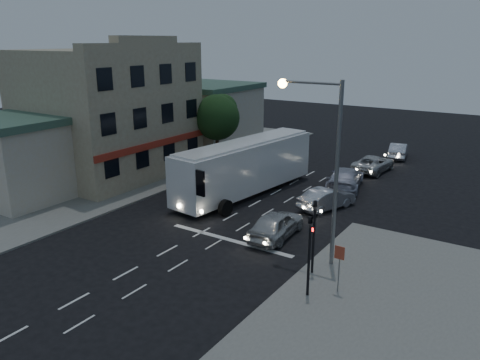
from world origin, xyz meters
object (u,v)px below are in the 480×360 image
Objects in this scene: car_sedan_b at (345,178)px; traffic_signal_side at (310,247)px; car_extra at (398,150)px; car_suv at (276,224)px; car_sedan_a at (327,199)px; traffic_signal_main at (314,228)px; streetlight at (325,152)px; street_tree at (217,115)px; car_sedan_c at (373,164)px; regulatory_sign at (339,261)px; tour_bus at (246,166)px.

traffic_signal_side is (4.32, -15.74, 1.59)m from car_sedan_b.
car_sedan_b reaches higher than car_extra.
car_sedan_a is (0.54, 5.96, -0.08)m from car_suv.
streetlight is at bearing 100.20° from traffic_signal_main.
car_suv is at bearing 104.47° from car_sedan_a.
car_sedan_a is 0.47× the size of streetlight.
street_tree is at bearing -2.83° from car_sedan_a.
street_tree is (-15.55, 12.82, -1.23)m from streetlight.
car_suv is 16.78m from car_sedan_c.
regulatory_sign is at bearing 108.23° from car_sedan_c.
car_sedan_b is 12.14m from car_extra.
traffic_signal_main is at bearing -36.22° from tour_bus.
car_sedan_b is (-0.54, 4.78, 0.13)m from car_sedan_a.
traffic_signal_side is at bearing -70.51° from traffic_signal_main.
car_extra is 17.76m from street_tree.
street_tree reaches higher than car_sedan_a.
street_tree is (-15.81, 14.25, 2.08)m from traffic_signal_main.
street_tree reaches higher than car_sedan_c.
traffic_signal_main is 1.86× the size of regulatory_sign.
traffic_signal_main reaches higher than car_sedan_b.
regulatory_sign is 23.40m from street_tree.
car_sedan_b is 0.64× the size of streetlight.
street_tree is at bearing 28.57° from car_sedan_c.
car_sedan_b is 12.74m from street_tree.
street_tree is (-6.51, 5.56, 2.37)m from tour_bus.
car_extra is (6.35, 17.20, -1.42)m from tour_bus.
traffic_signal_side reaches higher than car_suv.
streetlight is (2.82, -7.56, 5.03)m from car_sedan_a.
streetlight is at bearing 105.70° from traffic_signal_side.
streetlight is at bearing 130.13° from car_sedan_a.
car_sedan_c is 14.12m from street_tree.
tour_bus is 6.38m from car_sedan_a.
car_extra is at bearing 76.57° from tour_bus.
traffic_signal_main is (3.62, -3.02, 1.64)m from car_suv.
regulatory_sign reaches higher than car_extra.
car_sedan_c is 20.16m from traffic_signal_main.
car_sedan_b reaches higher than car_sedan_a.
car_sedan_c is 0.81× the size of street_tree.
traffic_signal_main is 0.66× the size of street_tree.
car_sedan_b is at bearing -2.28° from street_tree.
car_extra is 1.05× the size of traffic_signal_side.
traffic_signal_main is 3.61m from streetlight.
streetlight is at bearing 92.32° from car_sedan_b.
car_sedan_a is 4.81m from car_sedan_b.
regulatory_sign is (4.64, -26.90, 0.89)m from car_extra.
streetlight is at bearing 86.05° from car_extra.
traffic_signal_main is at bearing 136.51° from car_suv.
regulatory_sign is 0.35× the size of street_tree.
traffic_signal_side is (4.10, -21.78, 1.73)m from car_sedan_c.
car_sedan_c is 19.31m from streetlight.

